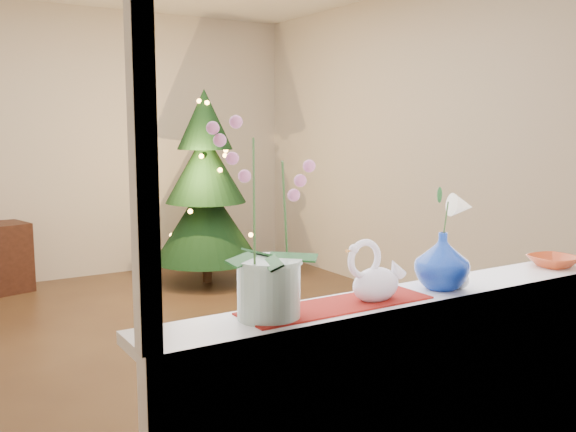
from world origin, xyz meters
name	(u,v)px	position (x,y,z in m)	size (l,w,h in m)	color
ground	(180,346)	(0.00, 0.00, 0.00)	(5.00, 5.00, 0.00)	#3E2819
wall_back	(82,144)	(0.00, 2.50, 1.35)	(4.50, 0.10, 2.70)	beige
wall_front	(450,178)	(0.00, -2.50, 1.35)	(4.50, 0.10, 2.70)	beige
wall_right	(423,147)	(2.25, 0.00, 1.35)	(0.10, 5.00, 2.70)	beige
window_apron	(434,423)	(0.00, -2.46, 0.44)	(2.20, 0.08, 0.88)	white
windowsill	(420,296)	(0.00, -2.37, 0.90)	(2.20, 0.26, 0.04)	white
window_frame	(447,75)	(0.00, -2.47, 1.70)	(2.22, 0.06, 1.60)	white
runner	(337,305)	(-0.38, -2.37, 0.92)	(0.70, 0.20, 0.01)	maroon
orchid_pot	(268,219)	(-0.65, -2.37, 1.24)	(0.22, 0.22, 0.64)	white
swan	(376,272)	(-0.23, -2.39, 1.03)	(0.25, 0.11, 0.21)	silver
blue_vase	(442,257)	(0.09, -2.38, 1.04)	(0.24, 0.24, 0.25)	navy
lily	(444,199)	(0.09, -2.38, 1.26)	(0.14, 0.08, 0.18)	white
paperweight	(460,280)	(0.16, -2.42, 0.95)	(0.06, 0.06, 0.06)	white
amber_dish	(554,262)	(0.78, -2.37, 0.94)	(0.17, 0.17, 0.04)	#AE3B18
xmas_tree	(206,187)	(0.95, 1.62, 0.94)	(1.03, 1.03, 1.88)	black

